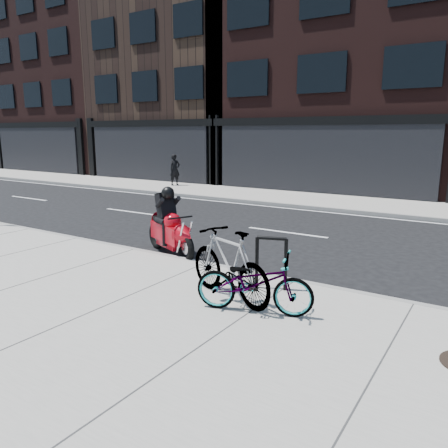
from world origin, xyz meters
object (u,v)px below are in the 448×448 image
Objects in this scene: bike_rack at (271,258)px; bicycle_front at (254,283)px; motorcycle at (172,228)px; pedestrian at (175,170)px; bicycle_rear at (229,264)px.

bicycle_front reaches higher than bike_rack.
bike_rack is 0.52× the size of bicycle_front.
motorcycle is 12.59m from pedestrian.
bicycle_front is at bearing -77.00° from bike_rack.
bicycle_front is 0.91× the size of bicycle_rear.
bicycle_rear is at bearing 50.65° from bicycle_front.
bike_rack is 1.05m from bicycle_front.
bicycle_rear is 15.68m from pedestrian.
pedestrian is (-10.52, 11.63, 0.20)m from bicycle_rear.
bike_rack is at bearing 175.28° from bicycle_rear.
bicycle_front is 0.65m from bicycle_rear.
pedestrian is at bearing 135.06° from bike_rack.
bike_rack is 0.59× the size of pedestrian.
bicycle_rear is 0.97× the size of motorcycle.
motorcycle is 1.27× the size of pedestrian.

